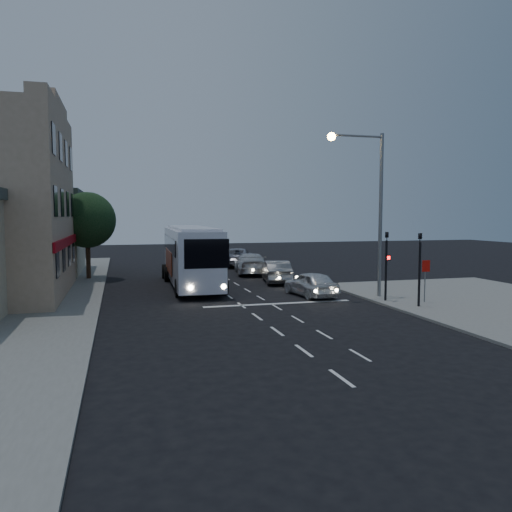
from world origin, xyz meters
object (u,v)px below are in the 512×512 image
object	(u,v)px
regulatory_sign	(425,274)
traffic_signal_side	(420,260)
car_sedan_c	(238,257)
car_suv	(311,284)
car_sedan_a	(276,272)
street_tree	(87,217)
streetlight	(370,195)
tour_bus	(191,254)
traffic_signal_main	(386,257)
car_sedan_b	(250,264)

from	to	relation	value
regulatory_sign	traffic_signal_side	bearing A→B (deg)	-136.08
car_sedan_c	traffic_signal_side	world-z (taller)	traffic_signal_side
car_suv	car_sedan_a	xyz separation A→B (m)	(-0.11, 6.15, 0.04)
car_sedan_a	street_tree	size ratio (longest dim) A/B	0.75
regulatory_sign	streetlight	size ratio (longest dim) A/B	0.24
car_sedan_c	traffic_signal_side	size ratio (longest dim) A/B	1.46
car_sedan_a	car_sedan_c	size ratio (longest dim) A/B	0.78
traffic_signal_side	tour_bus	bearing A→B (deg)	131.35
traffic_signal_main	street_tree	bearing A→B (deg)	137.97
car_sedan_b	traffic_signal_side	bearing A→B (deg)	113.69
car_sedan_a	street_tree	distance (m)	14.11
car_suv	regulatory_sign	distance (m)	6.31
car_sedan_b	streetlight	xyz separation A→B (m)	(3.32, -13.25, 4.90)
traffic_signal_side	car_sedan_c	bearing A→B (deg)	99.52
regulatory_sign	car_suv	bearing A→B (deg)	139.74
streetlight	street_tree	world-z (taller)	streetlight
car_suv	traffic_signal_side	size ratio (longest dim) A/B	1.04
tour_bus	streetlight	xyz separation A→B (m)	(8.85, -7.74, 3.63)
car_sedan_a	traffic_signal_main	size ratio (longest dim) A/B	1.14
car_sedan_a	car_sedan_b	xyz separation A→B (m)	(-0.40, 5.50, 0.06)
streetlight	tour_bus	bearing A→B (deg)	138.82
car_sedan_a	regulatory_sign	xyz separation A→B (m)	(4.88, -10.19, 0.83)
streetlight	traffic_signal_main	bearing A→B (deg)	-79.80
car_sedan_a	traffic_signal_main	bearing A→B (deg)	119.39
traffic_signal_main	traffic_signal_side	size ratio (longest dim) A/B	1.00
car_suv	regulatory_sign	xyz separation A→B (m)	(4.77, -4.04, 0.87)
tour_bus	car_sedan_a	xyz separation A→B (m)	(5.93, 0.00, -1.34)
car_sedan_b	street_tree	distance (m)	12.77
car_sedan_c	regulatory_sign	distance (m)	22.53
car_sedan_a	traffic_signal_side	bearing A→B (deg)	119.46
traffic_signal_main	car_suv	bearing A→B (deg)	135.42
traffic_signal_side	streetlight	xyz separation A→B (m)	(-0.96, 3.40, 3.31)
streetlight	traffic_signal_side	bearing A→B (deg)	-74.30
regulatory_sign	car_sedan_b	bearing A→B (deg)	108.60
car_sedan_b	traffic_signal_main	size ratio (longest dim) A/B	1.39
traffic_signal_side	street_tree	world-z (taller)	street_tree
traffic_signal_side	regulatory_sign	distance (m)	1.61
regulatory_sign	street_tree	bearing A→B (deg)	138.92
traffic_signal_side	street_tree	size ratio (longest dim) A/B	0.66
traffic_signal_main	car_sedan_c	bearing A→B (deg)	98.54
car_sedan_b	street_tree	bearing A→B (deg)	11.30
car_sedan_b	regulatory_sign	distance (m)	16.57
street_tree	streetlight	bearing A→B (deg)	-39.51
traffic_signal_side	streetlight	bearing A→B (deg)	105.70
car_sedan_b	streetlight	world-z (taller)	streetlight
car_suv	streetlight	bearing A→B (deg)	143.52
car_sedan_c	traffic_signal_side	distance (m)	23.33
car_sedan_c	car_suv	bearing A→B (deg)	106.85
car_suv	car_sedan_b	world-z (taller)	car_sedan_b
car_sedan_c	street_tree	size ratio (longest dim) A/B	0.97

